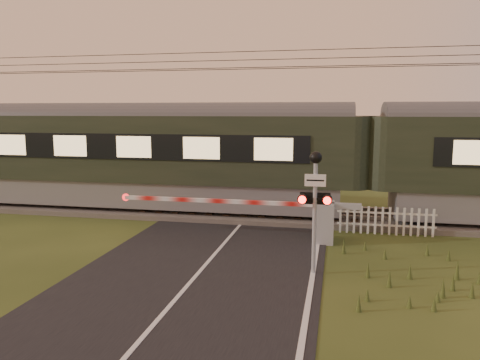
% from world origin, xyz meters
% --- Properties ---
extents(ground, '(160.00, 160.00, 0.00)m').
position_xyz_m(ground, '(0.00, 0.00, 0.00)').
color(ground, '#2C3B16').
rests_on(ground, ground).
extents(road, '(6.00, 140.00, 0.03)m').
position_xyz_m(road, '(0.02, -0.23, 0.01)').
color(road, black).
rests_on(road, ground).
extents(track_bed, '(140.00, 3.40, 0.39)m').
position_xyz_m(track_bed, '(0.00, 6.50, 0.07)').
color(track_bed, '#47423D').
rests_on(track_bed, ground).
extents(overhead_wires, '(120.00, 0.62, 0.62)m').
position_xyz_m(overhead_wires, '(0.00, 6.50, 5.72)').
color(overhead_wires, black).
rests_on(overhead_wires, ground).
extents(train, '(42.31, 2.92, 3.94)m').
position_xyz_m(train, '(4.30, 6.50, 2.25)').
color(train, slate).
rests_on(train, ground).
extents(boom_gate, '(7.70, 0.94, 1.24)m').
position_xyz_m(boom_gate, '(2.53, 3.40, 0.68)').
color(boom_gate, gray).
rests_on(boom_gate, ground).
extents(crossing_signal, '(0.77, 0.34, 3.01)m').
position_xyz_m(crossing_signal, '(2.75, 0.43, 2.07)').
color(crossing_signal, gray).
rests_on(crossing_signal, ground).
extents(picket_fence, '(3.09, 0.08, 0.90)m').
position_xyz_m(picket_fence, '(4.84, 4.60, 0.46)').
color(picket_fence, silver).
rests_on(picket_fence, ground).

